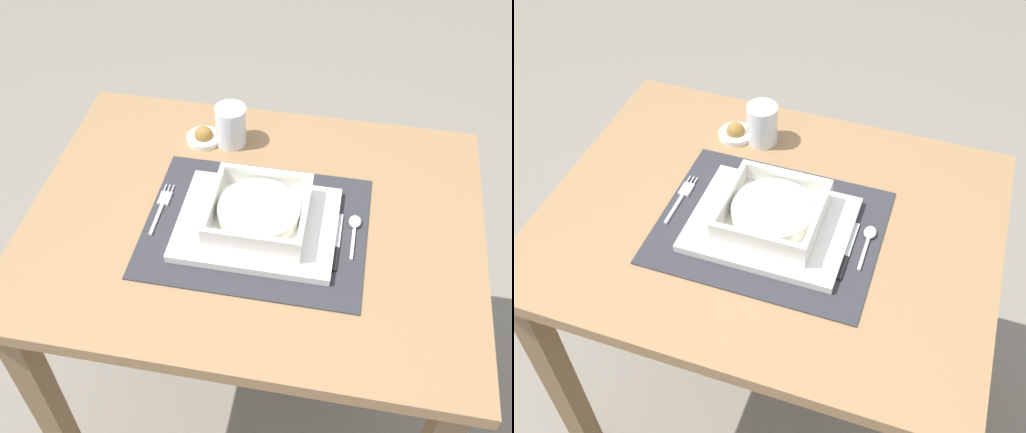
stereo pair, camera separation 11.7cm
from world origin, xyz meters
The scene contains 11 objects.
ground_plane centered at (0.00, 0.00, 0.00)m, with size 6.00×6.00×0.00m, color gray.
dining_table centered at (0.00, 0.00, 0.62)m, with size 0.88×0.68×0.74m.
placemat centered at (0.01, -0.02, 0.74)m, with size 0.42×0.33×0.00m, color #2D2D33.
serving_plate centered at (0.01, -0.02, 0.75)m, with size 0.30×0.23×0.02m, color white.
porridge_bowl centered at (0.01, -0.02, 0.78)m, with size 0.18×0.18×0.05m.
fork centered at (-0.18, 0.00, 0.75)m, with size 0.02×0.14×0.00m.
spoon centered at (0.19, 0.01, 0.75)m, with size 0.02×0.11×0.01m.
butter_knife centered at (0.16, -0.05, 0.75)m, with size 0.01×0.14×0.01m.
bread_knife centered at (0.14, -0.04, 0.75)m, with size 0.01×0.13×0.01m.
drinking_glass centered at (-0.09, 0.21, 0.78)m, with size 0.07×0.07×0.09m.
condiment_saucer centered at (-0.15, 0.21, 0.75)m, with size 0.07×0.07×0.04m.
Camera 1 is at (0.16, -0.81, 1.62)m, focal length 43.87 mm.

